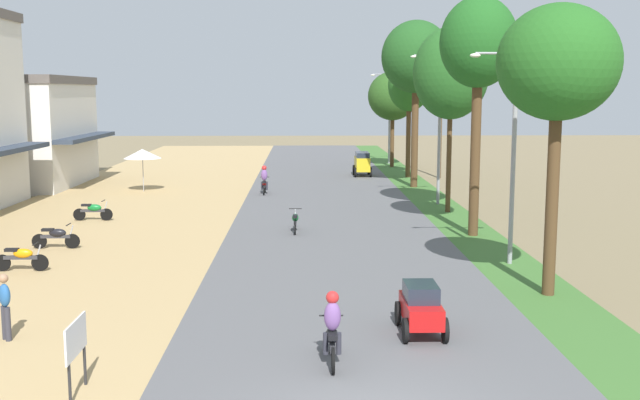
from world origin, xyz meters
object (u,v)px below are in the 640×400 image
object	(u,v)px
median_tree_sixth	(393,96)
motorbike_foreground_rider	(332,330)
median_tree_fourth	(416,58)
parked_motorbike_second	(56,236)
car_hatchback_red	(421,307)
parked_motorbike_nearest	(22,257)
car_van_yellow	(362,162)
streetlamp_mid	(440,118)
utility_pole_near	(441,107)
motorbike_ahead_second	(295,220)
median_tree_third	(451,74)
median_tree_second	(478,46)
median_tree_fifth	(409,86)
streetlamp_far	(390,111)
streetlamp_near	(514,141)
parked_motorbike_third	(93,210)
median_tree_nearest	(558,65)
pedestrian_on_shoulder	(5,303)
vendor_umbrella	(142,154)
street_signboard	(76,343)
motorbike_ahead_third	(264,181)

from	to	relation	value
median_tree_sixth	motorbike_foreground_rider	xyz separation A→B (m)	(-6.44, -43.18, -4.73)
median_tree_fourth	motorbike_foreground_rider	xyz separation A→B (m)	(-6.31, -30.60, -7.12)
parked_motorbike_second	car_hatchback_red	distance (m)	16.01
parked_motorbike_nearest	car_van_yellow	world-z (taller)	car_van_yellow
streetlamp_mid	car_hatchback_red	world-z (taller)	streetlamp_mid
utility_pole_near	motorbike_ahead_second	size ratio (longest dim) A/B	5.20
parked_motorbike_nearest	median_tree_third	xyz separation A→B (m)	(16.45, 11.95, 6.25)
parked_motorbike_second	streetlamp_mid	distance (m)	20.18
median_tree_second	median_tree_fifth	world-z (taller)	median_tree_second
parked_motorbike_nearest	parked_motorbike_second	xyz separation A→B (m)	(-0.03, 3.61, 0.00)
parked_motorbike_second	streetlamp_far	world-z (taller)	streetlamp_far
median_tree_third	streetlamp_near	world-z (taller)	median_tree_third
median_tree_fifth	car_hatchback_red	distance (m)	34.64
parked_motorbike_third	median_tree_fifth	xyz separation A→B (m)	(16.93, 17.29, 5.75)
median_tree_nearest	pedestrian_on_shoulder	bearing A→B (deg)	-165.34
parked_motorbike_nearest	car_hatchback_red	size ratio (longest dim) A/B	0.90
median_tree_second	utility_pole_near	world-z (taller)	median_tree_second
car_hatchback_red	car_van_yellow	bearing A→B (deg)	87.82
median_tree_fourth	streetlamp_mid	distance (m)	7.93
parked_motorbike_second	car_hatchback_red	world-z (taller)	car_hatchback_red
vendor_umbrella	motorbike_foreground_rider	distance (m)	30.56
median_tree_fifth	utility_pole_near	bearing A→B (deg)	-2.00
median_tree_third	car_hatchback_red	world-z (taller)	median_tree_third
street_signboard	car_hatchback_red	world-z (taller)	street_signboard
parked_motorbike_third	utility_pole_near	xyz separation A→B (m)	(19.13, 17.21, 4.32)
streetlamp_far	street_signboard	bearing A→B (deg)	-103.70
utility_pole_near	car_van_yellow	distance (m)	6.61
parked_motorbike_second	median_tree_third	distance (m)	19.49
parked_motorbike_second	median_tree_fifth	distance (m)	29.36
parked_motorbike_second	motorbike_ahead_second	world-z (taller)	motorbike_ahead_second
parked_motorbike_nearest	motorbike_ahead_second	xyz separation A→B (m)	(8.97, 6.68, 0.02)
utility_pole_near	car_hatchback_red	xyz separation A→B (m)	(-6.63, -33.82, -4.12)
parked_motorbike_nearest	motorbike_ahead_third	world-z (taller)	motorbike_ahead_third
streetlamp_far	motorbike_foreground_rider	world-z (taller)	streetlamp_far
street_signboard	parked_motorbike_second	bearing A→B (deg)	109.35
street_signboard	car_van_yellow	xyz separation A→B (m)	(8.61, 38.17, -0.08)
median_tree_third	motorbike_ahead_third	xyz separation A→B (m)	(-9.36, 6.65, -5.95)
car_van_yellow	motorbike_ahead_second	distance (m)	21.65
median_tree_nearest	streetlamp_mid	size ratio (longest dim) A/B	1.06
streetlamp_near	motorbike_foreground_rider	distance (m)	12.09
parked_motorbike_third	streetlamp_mid	distance (m)	17.89
parked_motorbike_third	streetlamp_mid	xyz separation A→B (m)	(16.77, 4.74, 4.04)
streetlamp_mid	motorbike_ahead_third	world-z (taller)	streetlamp_mid
pedestrian_on_shoulder	car_hatchback_red	bearing A→B (deg)	1.29
car_hatchback_red	motorbike_ahead_third	world-z (taller)	motorbike_ahead_third
motorbike_ahead_third	streetlamp_far	bearing A→B (deg)	63.21
median_tree_second	median_tree_fifth	size ratio (longest dim) A/B	1.19
parked_motorbike_third	streetlamp_far	size ratio (longest dim) A/B	0.24
parked_motorbike_third	vendor_umbrella	size ratio (longest dim) A/B	0.71
motorbike_foreground_rider	median_tree_fourth	bearing A→B (deg)	78.34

